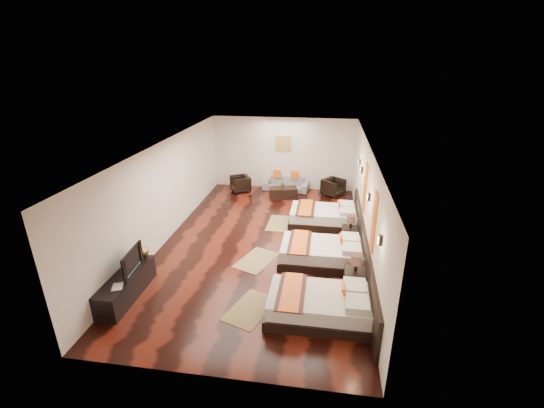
% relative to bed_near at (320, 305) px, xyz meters
% --- Properties ---
extents(floor, '(5.50, 9.50, 0.01)m').
position_rel_bed_near_xyz_m(floor, '(-1.70, 2.95, -0.27)').
color(floor, black).
rests_on(floor, ground).
extents(ceiling, '(5.50, 9.50, 0.01)m').
position_rel_bed_near_xyz_m(ceiling, '(-1.70, 2.95, 2.53)').
color(ceiling, white).
rests_on(ceiling, floor).
extents(back_wall, '(5.50, 0.01, 2.80)m').
position_rel_bed_near_xyz_m(back_wall, '(-1.70, 7.70, 1.13)').
color(back_wall, silver).
rests_on(back_wall, floor).
extents(left_wall, '(0.01, 9.50, 2.80)m').
position_rel_bed_near_xyz_m(left_wall, '(-4.45, 2.95, 1.13)').
color(left_wall, silver).
rests_on(left_wall, floor).
extents(right_wall, '(0.01, 9.50, 2.80)m').
position_rel_bed_near_xyz_m(right_wall, '(1.05, 2.95, 1.13)').
color(right_wall, silver).
rests_on(right_wall, floor).
extents(headboard_panel, '(0.08, 6.60, 0.90)m').
position_rel_bed_near_xyz_m(headboard_panel, '(1.01, 2.15, 0.18)').
color(headboard_panel, black).
rests_on(headboard_panel, floor).
extents(bed_near, '(2.09, 1.32, 0.80)m').
position_rel_bed_near_xyz_m(bed_near, '(0.00, 0.00, 0.00)').
color(bed_near, black).
rests_on(bed_near, floor).
extents(bed_mid, '(2.11, 1.32, 0.80)m').
position_rel_bed_near_xyz_m(bed_mid, '(0.00, 2.13, 0.00)').
color(bed_mid, black).
rests_on(bed_mid, floor).
extents(bed_far, '(2.09, 1.31, 0.80)m').
position_rel_bed_near_xyz_m(bed_far, '(-0.00, 4.44, -0.00)').
color(bed_far, black).
rests_on(bed_far, floor).
extents(nightstand_a, '(0.46, 0.46, 0.92)m').
position_rel_bed_near_xyz_m(nightstand_a, '(0.75, 1.01, 0.05)').
color(nightstand_a, black).
rests_on(nightstand_a, floor).
extents(nightstand_b, '(0.43, 0.43, 0.86)m').
position_rel_bed_near_xyz_m(nightstand_b, '(0.75, 3.30, 0.03)').
color(nightstand_b, black).
rests_on(nightstand_b, floor).
extents(jute_mat_near, '(1.12, 1.39, 0.01)m').
position_rel_bed_near_xyz_m(jute_mat_near, '(-1.43, -0.00, -0.27)').
color(jute_mat_near, olive).
rests_on(jute_mat_near, floor).
extents(jute_mat_mid, '(1.14, 1.39, 0.01)m').
position_rel_bed_near_xyz_m(jute_mat_mid, '(-1.68, 1.96, -0.27)').
color(jute_mat_mid, olive).
rests_on(jute_mat_mid, floor).
extents(jute_mat_far, '(0.78, 1.22, 0.01)m').
position_rel_bed_near_xyz_m(jute_mat_far, '(-1.37, 4.29, -0.27)').
color(jute_mat_far, olive).
rests_on(jute_mat_far, floor).
extents(tv_console, '(0.50, 1.80, 0.55)m').
position_rel_bed_near_xyz_m(tv_console, '(-4.20, 0.03, 0.00)').
color(tv_console, black).
rests_on(tv_console, floor).
extents(tv, '(0.20, 0.95, 0.54)m').
position_rel_bed_near_xyz_m(tv, '(-4.15, 0.18, 0.55)').
color(tv, black).
rests_on(tv, tv_console).
extents(book, '(0.29, 0.33, 0.03)m').
position_rel_bed_near_xyz_m(book, '(-4.20, -0.46, 0.29)').
color(book, black).
rests_on(book, tv_console).
extents(figurine, '(0.37, 0.37, 0.34)m').
position_rel_bed_near_xyz_m(figurine, '(-4.20, 0.82, 0.45)').
color(figurine, brown).
rests_on(figurine, tv_console).
extents(sofa, '(1.83, 0.88, 0.52)m').
position_rel_bed_near_xyz_m(sofa, '(-1.54, 7.40, -0.02)').
color(sofa, slate).
rests_on(sofa, floor).
extents(armchair_left, '(0.94, 0.93, 0.63)m').
position_rel_bed_near_xyz_m(armchair_left, '(-3.28, 6.99, 0.04)').
color(armchair_left, black).
rests_on(armchair_left, floor).
extents(armchair_right, '(1.00, 0.99, 0.66)m').
position_rel_bed_near_xyz_m(armchair_right, '(0.30, 7.09, 0.06)').
color(armchair_right, black).
rests_on(armchair_right, floor).
extents(coffee_table, '(1.09, 0.73, 0.40)m').
position_rel_bed_near_xyz_m(coffee_table, '(-1.54, 6.56, -0.07)').
color(coffee_table, black).
rests_on(coffee_table, floor).
extents(table_plant, '(0.26, 0.24, 0.24)m').
position_rel_bed_near_xyz_m(table_plant, '(-1.57, 6.60, 0.25)').
color(table_plant, '#285F1F').
rests_on(table_plant, coffee_table).
extents(orange_panel_a, '(0.04, 0.40, 1.30)m').
position_rel_bed_near_xyz_m(orange_panel_a, '(1.03, 1.05, 1.43)').
color(orange_panel_a, '#D86014').
rests_on(orange_panel_a, right_wall).
extents(orange_panel_b, '(0.04, 0.40, 1.30)m').
position_rel_bed_near_xyz_m(orange_panel_b, '(1.03, 3.25, 1.43)').
color(orange_panel_b, '#D86014').
rests_on(orange_panel_b, right_wall).
extents(sconce_near, '(0.07, 0.12, 0.18)m').
position_rel_bed_near_xyz_m(sconce_near, '(1.01, -0.05, 1.58)').
color(sconce_near, black).
rests_on(sconce_near, right_wall).
extents(sconce_mid, '(0.07, 0.12, 0.18)m').
position_rel_bed_near_xyz_m(sconce_mid, '(1.01, 2.15, 1.58)').
color(sconce_mid, black).
rests_on(sconce_mid, right_wall).
extents(sconce_far, '(0.07, 0.12, 0.18)m').
position_rel_bed_near_xyz_m(sconce_far, '(1.01, 4.35, 1.58)').
color(sconce_far, black).
rests_on(sconce_far, right_wall).
extents(sconce_lounge, '(0.07, 0.12, 0.18)m').
position_rel_bed_near_xyz_m(sconce_lounge, '(1.01, 5.25, 1.58)').
color(sconce_lounge, black).
rests_on(sconce_lounge, right_wall).
extents(gold_artwork, '(0.60, 0.04, 0.60)m').
position_rel_bed_near_xyz_m(gold_artwork, '(-1.70, 7.68, 1.53)').
color(gold_artwork, '#AD873F').
rests_on(gold_artwork, back_wall).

